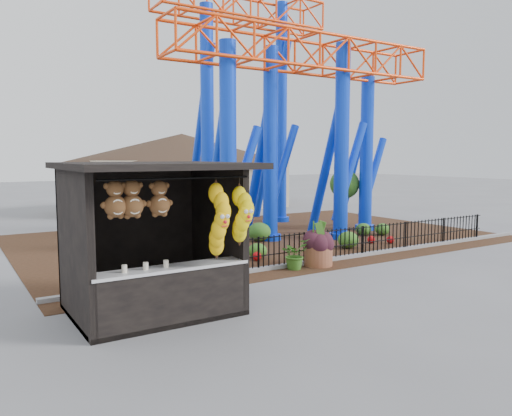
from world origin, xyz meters
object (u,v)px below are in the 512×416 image
prize_booth (157,242)px  potted_plant (295,254)px  roller_coaster (279,76)px  terracotta_planter (318,256)px

prize_booth → potted_plant: prize_booth is taller
prize_booth → roller_coaster: size_ratio=0.32×
terracotta_planter → potted_plant: potted_plant is taller
roller_coaster → potted_plant: roller_coaster is taller
roller_coaster → terracotta_planter: bearing=-113.6°
roller_coaster → terracotta_planter: 8.61m
terracotta_planter → potted_plant: bearing=180.0°
roller_coaster → terracotta_planter: roller_coaster is taller
prize_booth → potted_plant: size_ratio=3.92×
terracotta_planter → roller_coaster: bearing=66.4°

